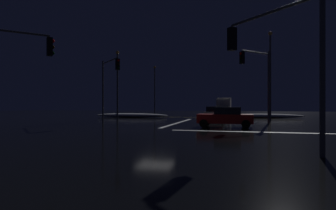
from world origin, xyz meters
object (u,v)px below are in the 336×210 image
object	(u,v)px
streetlamp_right_near	(270,70)
streetlamp_left_far	(155,86)
sedan_white	(221,111)
box_truck	(224,105)
streetlamp_left_near	(117,79)
sedan_red_crossing	(225,117)
traffic_signal_se	(275,48)
sedan_gray	(215,114)
traffic_signal_ne	(258,73)
sedan_silver	(217,112)
sedan_orange	(223,111)
traffic_signal_nw	(109,78)

from	to	relation	value
streetlamp_right_near	streetlamp_left_far	bearing A→B (deg)	138.63
sedan_white	box_truck	distance (m)	12.65
box_truck	streetlamp_left_near	xyz separation A→B (m)	(-12.20, -21.12, 3.26)
sedan_red_crossing	traffic_signal_se	size ratio (longest dim) A/B	0.76
sedan_gray	traffic_signal_ne	bearing A→B (deg)	-38.60
sedan_gray	sedan_white	size ratio (longest dim) A/B	1.00
traffic_signal_ne	streetlamp_left_near	bearing A→B (deg)	159.43
sedan_silver	streetlamp_right_near	world-z (taller)	streetlamp_right_near
sedan_orange	streetlamp_left_near	distance (m)	19.11
sedan_white	sedan_orange	world-z (taller)	same
traffic_signal_se	streetlamp_left_far	xyz separation A→B (m)	(-16.13, 36.63, 1.12)
box_truck	sedan_red_crossing	world-z (taller)	box_truck
sedan_gray	traffic_signal_ne	world-z (taller)	traffic_signal_ne
box_truck	sedan_red_crossing	distance (m)	31.34
sedan_silver	streetlamp_left_near	size ratio (longest dim) A/B	0.51
sedan_white	sedan_orange	bearing A→B (deg)	89.60
box_truck	traffic_signal_se	size ratio (longest dim) A/B	1.44
box_truck	streetlamp_right_near	size ratio (longest dim) A/B	0.84
sedan_red_crossing	box_truck	bearing A→B (deg)	92.90
traffic_signal_se	streetlamp_left_far	size ratio (longest dim) A/B	0.65
box_truck	traffic_signal_se	xyz separation A→B (m)	(3.92, -41.74, 2.27)
sedan_silver	streetlamp_right_near	size ratio (longest dim) A/B	0.44
streetlamp_right_near	streetlamp_left_far	world-z (taller)	streetlamp_right_near
sedan_silver	streetlamp_left_far	distance (m)	18.52
traffic_signal_ne	streetlamp_left_near	size ratio (longest dim) A/B	0.78
streetlamp_right_near	streetlamp_left_far	xyz separation A→B (m)	(-18.16, 16.00, -0.52)
sedan_red_crossing	streetlamp_right_near	distance (m)	12.07
sedan_white	streetlamp_left_far	xyz separation A→B (m)	(-12.38, 7.50, 4.29)
sedan_red_crossing	sedan_white	bearing A→B (deg)	94.31
sedan_gray	sedan_silver	xyz separation A→B (m)	(-0.20, 5.61, 0.00)
sedan_orange	traffic_signal_se	xyz separation A→B (m)	(3.71, -34.54, 3.18)
traffic_signal_nw	streetlamp_right_near	bearing A→B (deg)	22.02
traffic_signal_nw	streetlamp_left_near	xyz separation A→B (m)	(-2.03, 6.53, 0.50)
box_truck	streetlamp_right_near	distance (m)	22.29
sedan_gray	sedan_orange	world-z (taller)	same
sedan_white	streetlamp_left_near	xyz separation A→B (m)	(-12.38, -8.50, 4.17)
sedan_red_crossing	traffic_signal_ne	world-z (taller)	traffic_signal_ne
box_truck	sedan_red_crossing	size ratio (longest dim) A/B	1.91
sedan_silver	sedan_orange	world-z (taller)	same
sedan_gray	traffic_signal_nw	size ratio (longest dim) A/B	0.67
sedan_red_crossing	streetlamp_right_near	world-z (taller)	streetlamp_right_near
sedan_white	streetlamp_right_near	bearing A→B (deg)	-55.77
traffic_signal_ne	traffic_signal_nw	world-z (taller)	traffic_signal_ne
traffic_signal_nw	sedan_white	bearing A→B (deg)	55.44
traffic_signal_nw	streetlamp_right_near	distance (m)	17.45
traffic_signal_se	streetlamp_left_far	distance (m)	40.03
sedan_red_crossing	traffic_signal_ne	xyz separation A→B (m)	(2.69, 3.99, 3.77)
sedan_orange	sedan_red_crossing	bearing A→B (deg)	-86.75
sedan_orange	sedan_silver	bearing A→B (deg)	-91.29
traffic_signal_ne	streetlamp_left_far	bearing A→B (deg)	126.61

